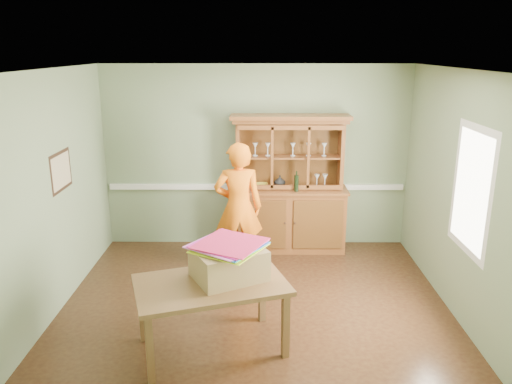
{
  "coord_description": "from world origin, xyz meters",
  "views": [
    {
      "loc": [
        0.05,
        -5.25,
        2.91
      ],
      "look_at": [
        0.01,
        0.4,
        1.27
      ],
      "focal_mm": 35.0,
      "sensor_mm": 36.0,
      "label": 1
    }
  ],
  "objects_px": {
    "china_hutch": "(289,203)",
    "cardboard_box": "(229,263)",
    "dining_table": "(211,291)",
    "person": "(238,208)"
  },
  "relations": [
    {
      "from": "dining_table",
      "to": "person",
      "type": "height_order",
      "value": "person"
    },
    {
      "from": "dining_table",
      "to": "person",
      "type": "xyz_separation_m",
      "value": [
        0.19,
        1.88,
        0.24
      ]
    },
    {
      "from": "dining_table",
      "to": "cardboard_box",
      "type": "xyz_separation_m",
      "value": [
        0.17,
        0.11,
        0.24
      ]
    },
    {
      "from": "china_hutch",
      "to": "cardboard_box",
      "type": "relative_size",
      "value": 3.05
    },
    {
      "from": "china_hutch",
      "to": "cardboard_box",
      "type": "distance_m",
      "value": 2.63
    },
    {
      "from": "dining_table",
      "to": "cardboard_box",
      "type": "height_order",
      "value": "cardboard_box"
    },
    {
      "from": "dining_table",
      "to": "china_hutch",
      "type": "bearing_deg",
      "value": 52.8
    },
    {
      "from": "china_hutch",
      "to": "dining_table",
      "type": "height_order",
      "value": "china_hutch"
    },
    {
      "from": "china_hutch",
      "to": "person",
      "type": "bearing_deg",
      "value": -133.49
    },
    {
      "from": "china_hutch",
      "to": "cardboard_box",
      "type": "bearing_deg",
      "value": -106.27
    }
  ]
}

